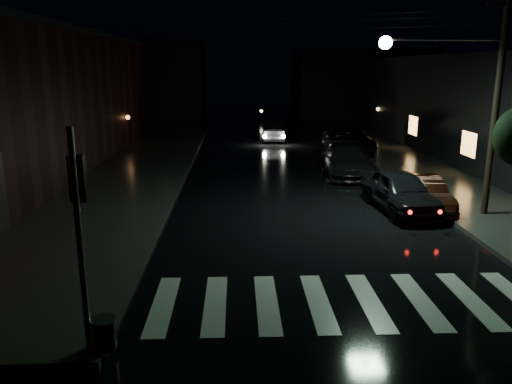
{
  "coord_description": "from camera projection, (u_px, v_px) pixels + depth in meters",
  "views": [
    {
      "loc": [
        0.54,
        -10.06,
        5.34
      ],
      "look_at": [
        1.11,
        4.72,
        1.6
      ],
      "focal_mm": 35.0,
      "sensor_mm": 36.0,
      "label": 1
    }
  ],
  "objects": [
    {
      "name": "oncoming_car",
      "position": [
        276.0,
        131.0,
        36.72
      ],
      "size": [
        2.02,
        4.44,
        1.41
      ],
      "primitive_type": "imported",
      "rotation": [
        0.0,
        0.0,
        3.02
      ],
      "color": "black",
      "rests_on": "ground"
    },
    {
      "name": "building_far_left",
      "position": [
        138.0,
        79.0,
        53.28
      ],
      "size": [
        14.0,
        10.0,
        8.0
      ],
      "primitive_type": "cube",
      "color": "black",
      "rests_on": "ground"
    },
    {
      "name": "parked_car_a",
      "position": [
        400.0,
        191.0,
        18.8
      ],
      "size": [
        2.17,
        4.66,
        1.54
      ],
      "primitive_type": "imported",
      "rotation": [
        0.0,
        0.0,
        0.08
      ],
      "color": "black",
      "rests_on": "ground"
    },
    {
      "name": "parked_car_b",
      "position": [
        423.0,
        193.0,
        18.96
      ],
      "size": [
        1.5,
        3.94,
        1.28
      ],
      "primitive_type": "imported",
      "rotation": [
        0.0,
        0.0,
        -0.04
      ],
      "color": "black",
      "rests_on": "ground"
    },
    {
      "name": "parked_car_c",
      "position": [
        345.0,
        160.0,
        25.06
      ],
      "size": [
        2.49,
        5.33,
        1.5
      ],
      "primitive_type": "imported",
      "rotation": [
        0.0,
        0.0,
        -0.08
      ],
      "color": "black",
      "rests_on": "ground"
    },
    {
      "name": "crosswalk",
      "position": [
        344.0,
        302.0,
        11.63
      ],
      "size": [
        9.0,
        3.0,
        0.01
      ],
      "primitive_type": "cube",
      "color": "beige",
      "rests_on": "ground"
    },
    {
      "name": "ground",
      "position": [
        214.0,
        315.0,
        11.04
      ],
      "size": [
        120.0,
        120.0,
        0.0
      ],
      "primitive_type": "plane",
      "color": "black",
      "rests_on": "ground"
    },
    {
      "name": "utility_pole",
      "position": [
        479.0,
        89.0,
        17.02
      ],
      "size": [
        4.92,
        0.44,
        8.0
      ],
      "color": "black",
      "rests_on": "ground"
    },
    {
      "name": "parked_car_d",
      "position": [
        349.0,
        140.0,
        31.26
      ],
      "size": [
        3.1,
        6.11,
        1.66
      ],
      "primitive_type": "imported",
      "rotation": [
        0.0,
        0.0,
        -0.06
      ],
      "color": "black",
      "rests_on": "ground"
    },
    {
      "name": "signal_pole_corner",
      "position": [
        93.0,
        279.0,
        9.17
      ],
      "size": [
        0.68,
        0.61,
        4.2
      ],
      "color": "slate",
      "rests_on": "ground"
    },
    {
      "name": "building_far_right",
      "position": [
        360.0,
        84.0,
        54.3
      ],
      "size": [
        14.0,
        10.0,
        7.0
      ],
      "primitive_type": "cube",
      "color": "black",
      "rests_on": "ground"
    },
    {
      "name": "sidewalk_right",
      "position": [
        426.0,
        175.0,
        24.96
      ],
      "size": [
        4.0,
        44.0,
        0.15
      ],
      "primitive_type": "cube",
      "color": "#282826",
      "rests_on": "ground"
    },
    {
      "name": "sidewalk_left",
      "position": [
        124.0,
        177.0,
        24.4
      ],
      "size": [
        6.0,
        44.0,
        0.15
      ],
      "primitive_type": "cube",
      "color": "#282826",
      "rests_on": "ground"
    }
  ]
}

